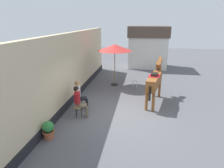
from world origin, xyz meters
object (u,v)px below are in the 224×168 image
Objects in this scene: spare_stool_white at (134,81)px; seated_visitor_near at (79,100)px; cafe_parasol at (115,48)px; seated_visitor_far at (79,94)px; saddled_horse_center at (155,80)px; flower_planter_near at (48,130)px.

seated_visitor_near is at bearing -116.46° from spare_stool_white.
seated_visitor_near is 0.54× the size of cafe_parasol.
saddled_horse_center is at bearing 22.55° from seated_visitor_far.
saddled_horse_center reaches higher than seated_visitor_far.
seated_visitor_near reaches higher than flower_planter_near.
seated_visitor_far reaches higher than flower_planter_near.
seated_visitor_far is 4.26m from spare_stool_white.
flower_planter_near is at bearing -102.75° from cafe_parasol.
spare_stool_white is (2.71, 6.00, 0.07)m from flower_planter_near.
seated_visitor_near is 3.88m from saddled_horse_center.
flower_planter_near is at bearing -108.73° from seated_visitor_near.
saddled_horse_center is at bearing 34.17° from seated_visitor_near.
saddled_horse_center is 2.49m from spare_stool_white.
spare_stool_white is at bearing 56.39° from seated_visitor_far.
cafe_parasol is at bearing 74.60° from seated_visitor_far.
saddled_horse_center is 3.62m from cafe_parasol.
saddled_horse_center is 4.62× the size of flower_planter_near.
saddled_horse_center is 6.43× the size of spare_stool_white.
flower_planter_near is 0.25× the size of cafe_parasol.
seated_visitor_near is 2.17× the size of flower_planter_near.
saddled_horse_center reaches higher than flower_planter_near.
flower_planter_near is at bearing -98.46° from seated_visitor_far.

